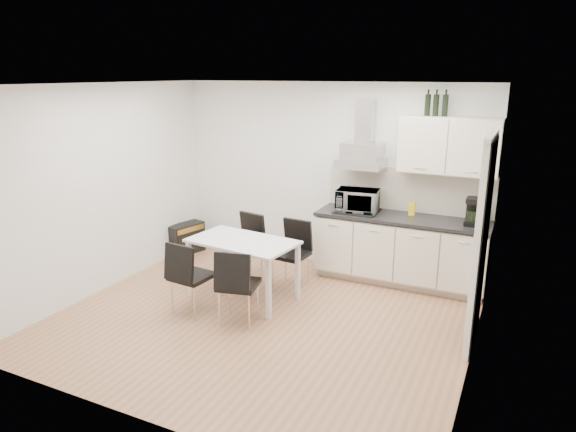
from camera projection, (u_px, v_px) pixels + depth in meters
name	position (u px, v px, depth m)	size (l,w,h in m)	color
ground	(263.00, 318.00, 5.88)	(4.50, 4.50, 0.00)	tan
wall_back	(328.00, 176.00, 7.27)	(4.50, 0.10, 2.60)	white
wall_front	(133.00, 271.00, 3.79)	(4.50, 0.10, 2.60)	white
wall_left	(104.00, 189.00, 6.46)	(0.10, 4.00, 2.60)	white
wall_right	(482.00, 236.00, 4.60)	(0.10, 4.00, 2.60)	white
ceiling	(259.00, 84.00, 5.18)	(4.50, 4.50, 0.00)	white
doorway	(481.00, 244.00, 5.16)	(0.08, 1.04, 2.10)	white
kitchenette	(405.00, 223.00, 6.68)	(2.22, 0.64, 2.52)	beige
dining_table	(243.00, 247.00, 6.25)	(1.36, 0.88, 0.75)	white
chair_far_left	(244.00, 247.00, 6.93)	(0.44, 0.50, 0.88)	black
chair_far_right	(290.00, 255.00, 6.62)	(0.44, 0.50, 0.88)	black
chair_near_left	(192.00, 277.00, 5.91)	(0.44, 0.50, 0.88)	black
chair_near_right	(238.00, 285.00, 5.68)	(0.44, 0.50, 0.88)	black
guitar_amp	(186.00, 238.00, 7.95)	(0.38, 0.61, 0.47)	black
floor_speaker	(237.00, 240.00, 8.11)	(0.19, 0.17, 0.31)	black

